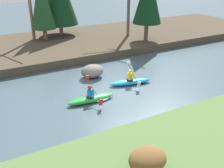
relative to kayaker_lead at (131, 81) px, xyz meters
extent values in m
plane|color=#425660|center=(-1.63, -0.25, -0.22)|extent=(90.00, 90.00, 0.00)
cube|color=#56753D|center=(-1.63, -7.74, 0.05)|extent=(44.00, 6.53, 0.55)
cube|color=#473D2D|center=(-1.63, 9.73, 0.10)|extent=(44.00, 10.00, 0.64)
cylinder|color=#7A664C|center=(-2.33, 11.08, 0.92)|extent=(0.36, 0.36, 1.00)
cone|color=#1E4723|center=(-2.33, 11.08, 3.79)|extent=(2.23, 2.23, 4.74)
cylinder|color=#7A664C|center=(-0.48, 12.02, 0.94)|extent=(0.36, 0.36, 1.04)
cylinder|color=brown|center=(5.67, 6.48, 1.19)|extent=(0.36, 0.36, 1.53)
cylinder|color=#7A664C|center=(-3.26, 11.54, 3.05)|extent=(0.28, 0.28, 5.26)
cylinder|color=brown|center=(5.06, 8.62, 3.06)|extent=(0.28, 0.28, 5.29)
ellipsoid|color=brown|center=(-3.83, -7.13, 0.70)|extent=(1.35, 1.13, 0.73)
ellipsoid|color=#1993D6|center=(-0.02, 0.00, -0.05)|extent=(2.77, 1.14, 0.34)
cone|color=#1993D6|center=(1.19, -0.25, -0.03)|extent=(0.38, 0.27, 0.20)
cylinder|color=black|center=(-0.07, 0.02, 0.09)|extent=(0.57, 0.57, 0.08)
cylinder|color=yellow|center=(-0.07, 0.02, 0.34)|extent=(0.35, 0.35, 0.42)
sphere|color=yellow|center=(-0.07, 0.02, 0.67)|extent=(0.27, 0.27, 0.23)
cylinder|color=yellow|center=(0.07, 0.23, 0.43)|extent=(0.13, 0.24, 0.35)
cylinder|color=yellow|center=(-0.02, -0.24, 0.43)|extent=(0.13, 0.24, 0.35)
cylinder|color=black|center=(0.15, -0.03, 0.47)|extent=(0.42, 1.88, 0.65)
cube|color=white|center=(0.35, 0.90, 0.78)|extent=(0.23, 0.20, 0.41)
cube|color=white|center=(-0.04, -0.96, 0.16)|extent=(0.23, 0.20, 0.41)
ellipsoid|color=green|center=(-3.15, -0.93, -0.05)|extent=(2.72, 0.69, 0.34)
cone|color=green|center=(-1.91, -0.97, -0.03)|extent=(0.36, 0.21, 0.20)
cylinder|color=black|center=(-3.20, -0.93, 0.09)|extent=(0.50, 0.50, 0.08)
cylinder|color=#1984CC|center=(-3.20, -0.93, 0.34)|extent=(0.31, 0.31, 0.42)
sphere|color=red|center=(-3.20, -0.93, 0.67)|extent=(0.24, 0.24, 0.23)
cylinder|color=#1984CC|center=(-3.10, -0.69, 0.43)|extent=(0.10, 0.23, 0.35)
cylinder|color=#1984CC|center=(-3.11, -1.17, 0.43)|extent=(0.10, 0.23, 0.35)
cylinder|color=black|center=(-2.97, -0.94, 0.47)|extent=(0.10, 1.91, 0.65)
cube|color=red|center=(-2.94, 0.01, 0.78)|extent=(0.20, 0.16, 0.41)
cube|color=red|center=(-3.00, -1.89, 0.16)|extent=(0.20, 0.16, 0.41)
ellipsoid|color=white|center=(-2.60, -0.95, -0.13)|extent=(1.12, 0.73, 0.18)
ellipsoid|color=slate|center=(-1.64, 2.21, 0.22)|extent=(1.54, 1.21, 0.87)
camera|label=1|loc=(-8.19, -12.69, 6.65)|focal=42.00mm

